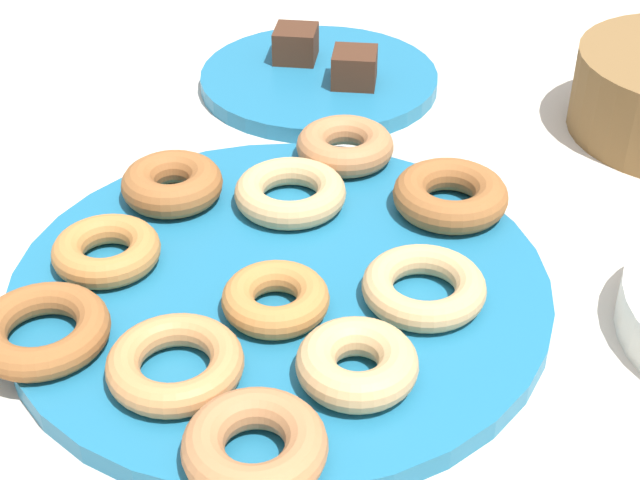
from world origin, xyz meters
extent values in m
plane|color=beige|center=(0.00, 0.00, 0.00)|extent=(2.40, 2.40, 0.00)
cylinder|color=#1E6B93|center=(0.00, 0.00, 0.01)|extent=(0.40, 0.40, 0.02)
torus|color=#995B2D|center=(-0.12, -0.07, 0.03)|extent=(0.10, 0.10, 0.03)
torus|color=tan|center=(0.11, 0.03, 0.03)|extent=(0.11, 0.11, 0.03)
torus|color=#BC7A3D|center=(-0.04, -0.12, 0.03)|extent=(0.11, 0.11, 0.02)
torus|color=tan|center=(0.04, 0.10, 0.03)|extent=(0.12, 0.12, 0.02)
torus|color=#B27547|center=(0.17, -0.04, 0.03)|extent=(0.12, 0.12, 0.03)
torus|color=tan|center=(-0.09, 0.02, 0.03)|extent=(0.11, 0.11, 0.02)
torus|color=#BC7A3D|center=(0.04, -0.01, 0.03)|extent=(0.11, 0.11, 0.02)
torus|color=#995B2D|center=(-0.07, 0.15, 0.03)|extent=(0.10, 0.10, 0.03)
torus|color=#C6844C|center=(0.09, -0.08, 0.03)|extent=(0.12, 0.12, 0.02)
torus|color=#995B2D|center=(0.04, -0.17, 0.03)|extent=(0.11, 0.11, 0.02)
torus|color=#B27547|center=(-0.16, 0.08, 0.03)|extent=(0.10, 0.10, 0.03)
cylinder|color=#1E6B93|center=(-0.34, 0.09, 0.01)|extent=(0.25, 0.25, 0.02)
cube|color=#472819|center=(-0.37, 0.07, 0.03)|extent=(0.06, 0.06, 0.03)
cube|color=#472819|center=(-0.31, 0.12, 0.03)|extent=(0.06, 0.05, 0.03)
camera|label=1|loc=(0.54, -0.07, 0.44)|focal=52.44mm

